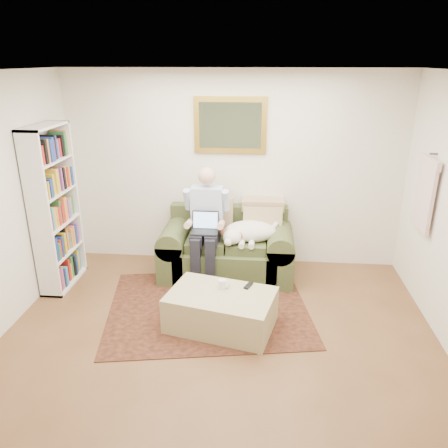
# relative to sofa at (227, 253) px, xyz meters

# --- Properties ---
(room_shell) EXTENTS (4.51, 5.00, 2.61)m
(room_shell) POSITION_rel_sofa_xyz_m (0.04, -1.68, 1.00)
(room_shell) COLOR brown
(room_shell) RESTS_ON ground
(rug) EXTENTS (2.53, 2.16, 0.01)m
(rug) POSITION_rel_sofa_xyz_m (-0.14, -0.88, -0.29)
(rug) COLOR black
(rug) RESTS_ON room_shell
(sofa) EXTENTS (1.71, 0.87, 1.03)m
(sofa) POSITION_rel_sofa_xyz_m (0.00, 0.00, 0.00)
(sofa) COLOR #4D582E
(sofa) RESTS_ON room_shell
(seated_man) EXTENTS (0.56, 0.81, 1.44)m
(seated_man) POSITION_rel_sofa_xyz_m (-0.26, -0.16, 0.42)
(seated_man) COLOR #8C9DD8
(seated_man) RESTS_ON sofa
(laptop) EXTENTS (0.33, 0.26, 0.24)m
(laptop) POSITION_rel_sofa_xyz_m (-0.26, -0.22, 0.46)
(laptop) COLOR black
(laptop) RESTS_ON seated_man
(sleeping_dog) EXTENTS (0.71, 0.44, 0.26)m
(sleeping_dog) POSITION_rel_sofa_xyz_m (0.31, -0.09, 0.36)
(sleeping_dog) COLOR white
(sleeping_dog) RESTS_ON sofa
(ottoman) EXTENTS (1.22, 0.93, 0.40)m
(ottoman) POSITION_rel_sofa_xyz_m (0.04, -1.24, -0.10)
(ottoman) COLOR tan
(ottoman) RESTS_ON room_shell
(coffee_mug) EXTENTS (0.08, 0.08, 0.10)m
(coffee_mug) POSITION_rel_sofa_xyz_m (0.04, -1.12, 0.15)
(coffee_mug) COLOR white
(coffee_mug) RESTS_ON ottoman
(tv_remote) EXTENTS (0.10, 0.16, 0.02)m
(tv_remote) POSITION_rel_sofa_xyz_m (0.32, -1.05, 0.11)
(tv_remote) COLOR black
(tv_remote) RESTS_ON ottoman
(bookshelf) EXTENTS (0.28, 0.80, 2.00)m
(bookshelf) POSITION_rel_sofa_xyz_m (-2.06, -0.43, 0.70)
(bookshelf) COLOR white
(bookshelf) RESTS_ON room_shell
(wall_mirror) EXTENTS (0.94, 0.04, 0.72)m
(wall_mirror) POSITION_rel_sofa_xyz_m (0.00, 0.44, 1.60)
(wall_mirror) COLOR gold
(wall_mirror) RESTS_ON room_shell
(hanging_shirt) EXTENTS (0.06, 0.52, 0.90)m
(hanging_shirt) POSITION_rel_sofa_xyz_m (2.23, -0.43, 1.05)
(hanging_shirt) COLOR beige
(hanging_shirt) RESTS_ON room_shell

